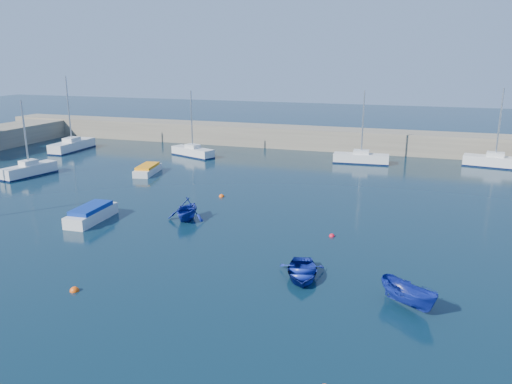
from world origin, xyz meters
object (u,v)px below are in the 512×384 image
(motorboat_1, at_px, (91,214))
(motorboat_2, at_px, (148,169))
(sailboat_6, at_px, (361,158))
(dinghy_right, at_px, (408,295))
(sailboat_5, at_px, (193,152))
(sailboat_7, at_px, (495,161))
(dinghy_center, at_px, (302,272))
(dinghy_left, at_px, (187,209))
(sailboat_3, at_px, (29,170))
(sailboat_4, at_px, (72,145))

(motorboat_1, distance_m, motorboat_2, 15.17)
(sailboat_6, relative_size, dinghy_right, 2.50)
(sailboat_5, height_order, motorboat_1, sailboat_5)
(sailboat_6, relative_size, sailboat_7, 0.95)
(dinghy_center, bearing_deg, dinghy_left, 133.04)
(sailboat_3, relative_size, motorboat_2, 1.62)
(dinghy_center, relative_size, dinghy_right, 1.09)
(sailboat_5, height_order, dinghy_left, sailboat_5)
(sailboat_5, xyz_separation_m, motorboat_1, (3.54, -24.44, -0.04))
(sailboat_4, bearing_deg, sailboat_5, 3.44)
(motorboat_1, xyz_separation_m, dinghy_right, (22.35, -6.20, 0.09))
(sailboat_7, relative_size, dinghy_left, 2.67)
(dinghy_center, height_order, dinghy_right, dinghy_right)
(sailboat_7, bearing_deg, motorboat_2, 122.21)
(sailboat_4, xyz_separation_m, sailboat_5, (16.18, 1.40, -0.09))
(sailboat_5, distance_m, sailboat_6, 19.75)
(sailboat_6, height_order, dinghy_center, sailboat_6)
(dinghy_left, xyz_separation_m, dinghy_right, (15.84, -8.56, -0.21))
(motorboat_1, relative_size, dinghy_left, 1.48)
(sailboat_6, height_order, sailboat_7, sailboat_7)
(sailboat_3, distance_m, dinghy_right, 40.33)
(sailboat_6, distance_m, motorboat_1, 31.22)
(sailboat_7, relative_size, dinghy_right, 2.62)
(dinghy_right, bearing_deg, sailboat_6, 48.71)
(sailboat_4, height_order, motorboat_1, sailboat_4)
(motorboat_1, relative_size, motorboat_2, 1.01)
(sailboat_3, relative_size, dinghy_center, 2.15)
(sailboat_5, xyz_separation_m, sailboat_7, (33.57, 4.85, 0.07))
(sailboat_4, bearing_deg, dinghy_center, -38.66)
(dinghy_left, bearing_deg, sailboat_5, 110.11)
(motorboat_2, xyz_separation_m, dinghy_center, (20.73, -19.28, -0.07))
(sailboat_4, distance_m, motorboat_1, 30.32)
(sailboat_7, bearing_deg, sailboat_4, 106.07)
(motorboat_2, distance_m, dinghy_center, 28.30)
(sailboat_5, relative_size, sailboat_7, 0.92)
(sailboat_4, height_order, sailboat_5, sailboat_4)
(sailboat_5, distance_m, dinghy_right, 40.11)
(motorboat_2, bearing_deg, motorboat_1, -85.28)
(sailboat_7, xyz_separation_m, dinghy_right, (-7.68, -35.48, -0.03))
(sailboat_7, height_order, dinghy_right, sailboat_7)
(sailboat_7, height_order, dinghy_left, sailboat_7)
(dinghy_left, bearing_deg, sailboat_6, 64.21)
(sailboat_4, relative_size, sailboat_7, 1.10)
(dinghy_left, bearing_deg, dinghy_center, -38.59)
(sailboat_4, xyz_separation_m, motorboat_1, (19.72, -23.03, -0.13))
(sailboat_4, distance_m, dinghy_right, 51.23)
(sailboat_7, height_order, motorboat_1, sailboat_7)
(dinghy_right, bearing_deg, sailboat_7, 25.71)
(motorboat_1, relative_size, dinghy_right, 1.46)
(motorboat_1, bearing_deg, dinghy_left, 17.07)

